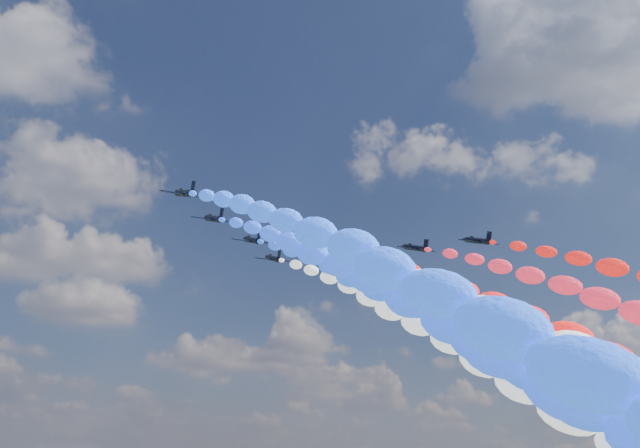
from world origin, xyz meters
TOP-DOWN VIEW (x-y plane):
  - jet_0 at (-31.82, -7.67)m, footprint 9.00×11.97m
  - trail_0 at (-31.82, -61.49)m, footprint 5.46×103.93m
  - jet_1 at (-22.46, 4.06)m, footprint 8.75×11.79m
  - trail_1 at (-22.46, -49.76)m, footprint 5.46×103.93m
  - jet_2 at (-10.39, 14.69)m, footprint 8.81×11.83m
  - trail_2 at (-10.39, -39.13)m, footprint 5.46×103.93m
  - jet_3 at (0.45, 11.55)m, footprint 8.74×11.78m
  - trail_3 at (0.45, -42.28)m, footprint 5.46×103.93m
  - jet_4 at (-0.37, 26.83)m, footprint 9.22×12.12m
  - trail_4 at (-0.37, -26.99)m, footprint 5.46×103.93m
  - jet_5 at (10.83, 14.74)m, footprint 8.53×11.63m
  - trail_5 at (10.83, -39.08)m, footprint 5.46×103.93m
  - jet_6 at (23.30, 4.68)m, footprint 8.62×11.69m
  - trail_6 at (23.30, -49.14)m, footprint 5.46×103.93m
  - jet_7 at (31.69, -5.97)m, footprint 9.04×11.99m

SIDE VIEW (x-z plane):
  - trail_0 at x=-31.82m, z-range 53.04..103.86m
  - trail_1 at x=-22.46m, z-range 53.04..103.86m
  - trail_2 at x=-10.39m, z-range 53.04..103.86m
  - trail_3 at x=0.45m, z-range 53.04..103.86m
  - trail_4 at x=-0.37m, z-range 53.04..103.86m
  - trail_5 at x=10.83m, z-range 53.04..103.86m
  - trail_6 at x=23.30m, z-range 53.04..103.86m
  - jet_0 at x=-31.82m, z-range 99.68..105.52m
  - jet_1 at x=-22.46m, z-range 99.68..105.52m
  - jet_2 at x=-10.39m, z-range 99.68..105.52m
  - jet_3 at x=0.45m, z-range 99.68..105.52m
  - jet_4 at x=-0.37m, z-range 99.68..105.52m
  - jet_5 at x=10.83m, z-range 99.68..105.52m
  - jet_6 at x=23.30m, z-range 99.68..105.52m
  - jet_7 at x=31.69m, z-range 99.68..105.52m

